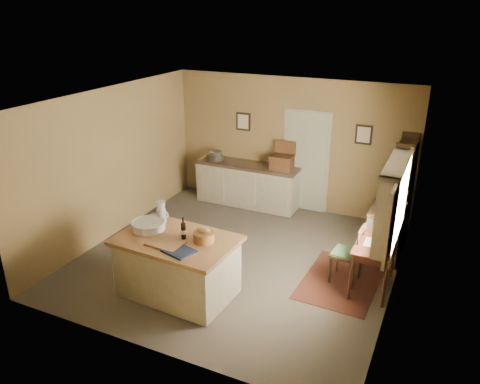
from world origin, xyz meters
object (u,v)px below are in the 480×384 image
(sideboard, at_px, (248,183))
(desk_chair, at_px, (346,254))
(work_island, at_px, (177,264))
(shelving_unit, at_px, (404,190))
(writing_desk, at_px, (375,249))
(right_cabinet, at_px, (386,231))

(sideboard, relative_size, desk_chair, 2.34)
(work_island, distance_m, shelving_unit, 4.25)
(shelving_unit, bearing_deg, work_island, -130.23)
(writing_desk, bearing_deg, desk_chair, 173.89)
(work_island, xyz_separation_m, desk_chair, (2.16, 1.37, -0.01))
(writing_desk, xyz_separation_m, right_cabinet, (-0.00, 1.14, -0.21))
(right_cabinet, bearing_deg, desk_chair, -110.87)
(right_cabinet, distance_m, shelving_unit, 0.91)
(writing_desk, distance_m, shelving_unit, 1.92)
(right_cabinet, bearing_deg, work_island, -136.27)
(work_island, height_order, desk_chair, work_island)
(shelving_unit, bearing_deg, sideboard, 175.13)
(work_island, xyz_separation_m, writing_desk, (2.58, 1.33, 0.19))
(desk_chair, bearing_deg, shelving_unit, 77.28)
(writing_desk, bearing_deg, shelving_unit, 85.47)
(right_cabinet, xyz_separation_m, shelving_unit, (0.15, 0.76, 0.49))
(desk_chair, relative_size, shelving_unit, 0.50)
(writing_desk, relative_size, shelving_unit, 0.48)
(sideboard, bearing_deg, right_cabinet, -18.85)
(right_cabinet, bearing_deg, shelving_unit, 78.79)
(work_island, height_order, sideboard, work_island)
(work_island, bearing_deg, shelving_unit, 52.81)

